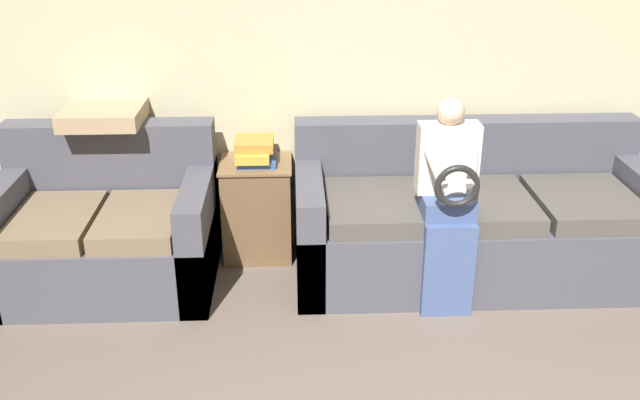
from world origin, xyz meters
The scene contains 7 objects.
wall_back centered at (0.00, 2.73, 1.27)m, with size 6.77×0.06×2.55m.
couch_main centered at (0.51, 2.21, 0.33)m, with size 2.21×0.94×0.89m.
couch_side centered at (-1.75, 2.17, 0.32)m, with size 1.30×0.93×0.92m.
child_left_seated centered at (0.25, 1.81, 0.65)m, with size 0.34×0.37×1.21m.
side_shelf centered at (-0.85, 2.47, 0.33)m, with size 0.46×0.42×0.64m.
book_stack centered at (-0.85, 2.48, 0.72)m, with size 0.26×0.32×0.15m.
throw_pillow centered at (-1.76, 2.49, 0.97)m, with size 0.48×0.48×0.10m.
Camera 1 is at (-0.61, -1.77, 2.23)m, focal length 40.00 mm.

